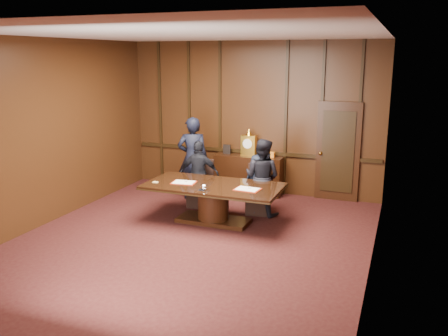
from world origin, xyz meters
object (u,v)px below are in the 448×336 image
at_px(conference_table, 213,197).
at_px(signatory_left, 199,174).
at_px(sideboard, 249,173).
at_px(witness_right, 262,177).
at_px(signatory_right, 258,184).
at_px(witness_left, 193,158).

bearing_deg(conference_table, signatory_left, 129.09).
bearing_deg(sideboard, witness_right, -61.70).
height_order(signatory_right, witness_right, witness_right).
distance_m(signatory_left, witness_left, 0.69).
relative_size(conference_table, witness_right, 1.68).
bearing_deg(signatory_right, witness_right, -166.16).
height_order(signatory_right, witness_left, witness_left).
relative_size(sideboard, conference_table, 0.61).
bearing_deg(conference_table, witness_left, 128.02).
bearing_deg(signatory_left, sideboard, -128.72).
relative_size(sideboard, signatory_left, 1.12).
relative_size(sideboard, witness_right, 1.02).
relative_size(conference_table, signatory_right, 2.10).
bearing_deg(signatory_right, sideboard, -60.97).
height_order(signatory_left, witness_left, witness_left).
distance_m(sideboard, witness_right, 1.56).
distance_m(conference_table, signatory_right, 1.04).
relative_size(witness_left, witness_right, 1.19).
bearing_deg(witness_right, witness_left, -4.85).
relative_size(signatory_left, witness_right, 0.92).
bearing_deg(witness_right, signatory_left, 12.04).
height_order(sideboard, signatory_left, sideboard).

